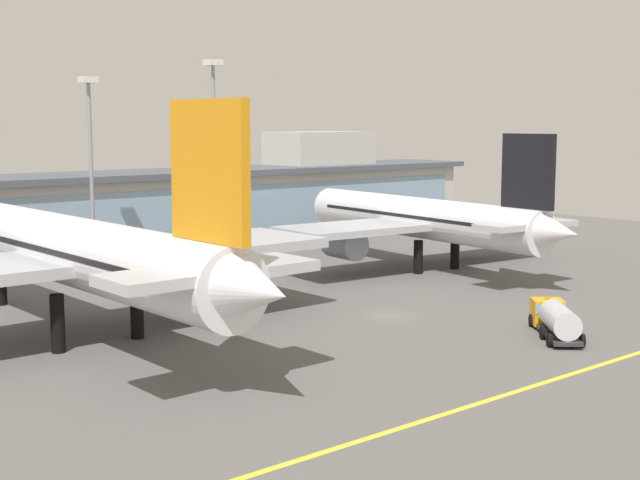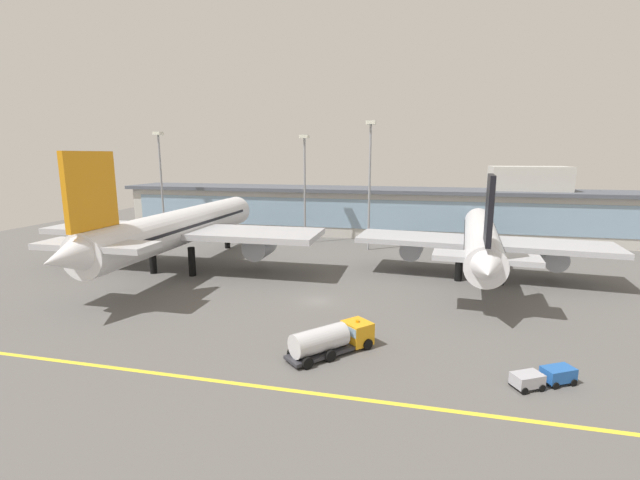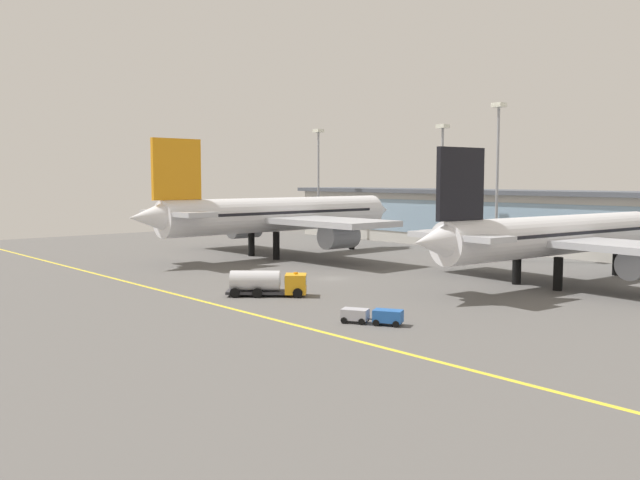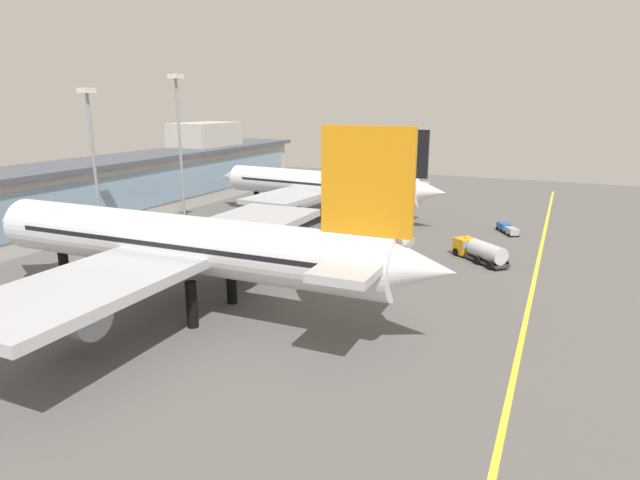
% 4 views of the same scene
% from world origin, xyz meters
% --- Properties ---
extents(ground_plane, '(180.00, 180.00, 0.00)m').
position_xyz_m(ground_plane, '(0.00, 0.00, 0.00)').
color(ground_plane, '#5B5956').
extents(taxiway_centreline_stripe, '(144.00, 0.50, 0.01)m').
position_xyz_m(taxiway_centreline_stripe, '(0.00, -22.00, 0.01)').
color(taxiway_centreline_stripe, yellow).
rests_on(taxiway_centreline_stripe, ground).
extents(terminal_building, '(121.16, 14.00, 16.35)m').
position_xyz_m(terminal_building, '(1.98, 50.31, 6.08)').
color(terminal_building, beige).
rests_on(terminal_building, ground).
extents(airliner_near_left, '(46.11, 54.62, 19.25)m').
position_xyz_m(airliner_near_left, '(-25.53, 10.45, 7.03)').
color(airliner_near_left, black).
rests_on(airliner_near_left, ground).
extents(airliner_near_right, '(38.38, 46.85, 16.62)m').
position_xyz_m(airliner_near_right, '(21.91, 16.60, 6.07)').
color(airliner_near_right, black).
rests_on(airliner_near_right, ground).
extents(fuel_tanker_truck, '(7.86, 8.34, 2.90)m').
position_xyz_m(fuel_tanker_truck, '(5.21, -14.49, 1.51)').
color(fuel_tanker_truck, black).
rests_on(fuel_tanker_truck, ground).
extents(baggage_tug_near, '(5.62, 4.14, 1.40)m').
position_xyz_m(baggage_tug_near, '(23.40, -16.39, 0.79)').
color(baggage_tug_near, black).
rests_on(baggage_tug_near, ground).
extents(apron_light_mast_west, '(1.80, 1.80, 25.25)m').
position_xyz_m(apron_light_mast_west, '(2.61, 32.98, 16.35)').
color(apron_light_mast_west, gray).
rests_on(apron_light_mast_west, ground).
extents(apron_light_mast_centre, '(1.80, 1.80, 22.92)m').
position_xyz_m(apron_light_mast_centre, '(-11.63, 36.81, 15.07)').
color(apron_light_mast_centre, gray).
rests_on(apron_light_mast_centre, ground).
extents(apron_light_mast_east, '(1.80, 1.80, 23.98)m').
position_xyz_m(apron_light_mast_east, '(-46.25, 37.45, 15.65)').
color(apron_light_mast_east, gray).
rests_on(apron_light_mast_east, ground).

